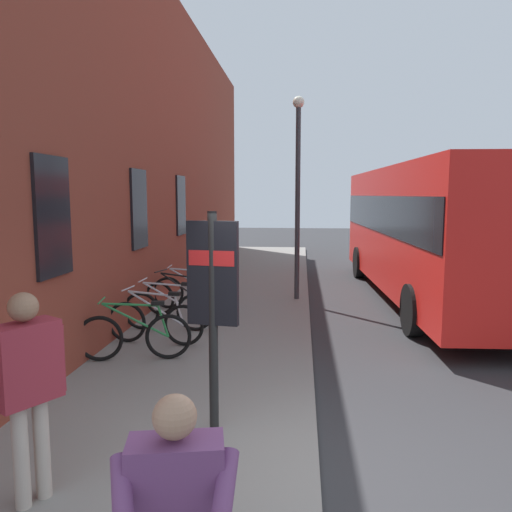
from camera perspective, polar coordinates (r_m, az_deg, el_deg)
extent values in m
plane|color=#2D2D30|center=(10.70, 11.62, -7.64)|extent=(60.00, 60.00, 0.00)
cube|color=gray|center=(12.66, -1.90, -4.92)|extent=(24.00, 3.50, 0.12)
cube|color=brown|center=(13.82, -10.09, 12.05)|extent=(22.00, 0.60, 7.83)
cube|color=black|center=(7.10, -22.37, 4.21)|extent=(0.90, 0.06, 1.60)
cube|color=black|center=(10.32, -13.34, 5.28)|extent=(0.90, 0.06, 1.60)
cube|color=black|center=(13.69, -8.66, 5.78)|extent=(0.90, 0.06, 1.60)
torus|color=black|center=(8.12, -17.56, -9.05)|extent=(0.20, 0.72, 0.72)
torus|color=black|center=(7.97, -10.06, -9.12)|extent=(0.20, 0.72, 0.72)
cylinder|color=#267F3F|center=(7.95, -13.72, -7.20)|extent=(0.23, 1.01, 0.58)
cylinder|color=#267F3F|center=(7.91, -14.32, -5.44)|extent=(0.20, 0.84, 0.09)
cylinder|color=#267F3F|center=(7.91, -10.64, -7.38)|extent=(0.07, 0.19, 0.51)
cube|color=black|center=(7.85, -11.24, -5.33)|extent=(0.14, 0.22, 0.06)
cylinder|color=#267F3F|center=(7.97, -17.37, -4.90)|extent=(0.48, 0.12, 0.02)
torus|color=black|center=(9.00, -14.68, -7.37)|extent=(0.14, 0.72, 0.72)
torus|color=black|center=(8.60, -8.33, -7.89)|extent=(0.14, 0.72, 0.72)
cylinder|color=silver|center=(8.71, -11.48, -5.89)|extent=(0.15, 1.02, 0.58)
cylinder|color=silver|center=(8.69, -11.97, -4.26)|extent=(0.13, 0.85, 0.09)
cylinder|color=silver|center=(8.56, -8.84, -6.23)|extent=(0.06, 0.19, 0.51)
cube|color=black|center=(8.53, -9.35, -4.31)|extent=(0.12, 0.21, 0.06)
cylinder|color=silver|center=(8.85, -14.52, -3.63)|extent=(0.48, 0.08, 0.02)
torus|color=black|center=(9.78, -13.08, -6.17)|extent=(0.07, 0.72, 0.72)
torus|color=black|center=(9.49, -7.04, -6.44)|extent=(0.07, 0.72, 0.72)
cylinder|color=silver|center=(9.55, -10.00, -4.71)|extent=(0.05, 1.02, 0.58)
cylinder|color=silver|center=(9.53, -10.46, -3.23)|extent=(0.05, 0.85, 0.09)
cylinder|color=silver|center=(9.45, -7.51, -4.95)|extent=(0.04, 0.18, 0.51)
cube|color=black|center=(9.41, -7.98, -3.21)|extent=(0.10, 0.20, 0.06)
cylinder|color=silver|center=(9.64, -12.90, -2.71)|extent=(0.48, 0.03, 0.02)
torus|color=black|center=(10.85, -11.05, -4.81)|extent=(0.25, 0.71, 0.72)
torus|color=black|center=(10.34, -6.07, -5.30)|extent=(0.25, 0.71, 0.72)
cylinder|color=black|center=(10.52, -8.53, -3.60)|extent=(0.31, 0.99, 0.58)
cylinder|color=black|center=(10.51, -8.91, -2.23)|extent=(0.26, 0.83, 0.09)
cylinder|color=black|center=(10.33, -6.46, -3.91)|extent=(0.08, 0.19, 0.51)
cube|color=black|center=(10.31, -6.86, -2.29)|extent=(0.15, 0.22, 0.06)
cylinder|color=black|center=(10.72, -10.90, -1.69)|extent=(0.47, 0.15, 0.02)
torus|color=black|center=(11.44, -10.10, -4.17)|extent=(0.10, 0.72, 0.72)
torus|color=black|center=(11.27, -4.86, -4.25)|extent=(0.10, 0.72, 0.72)
cylinder|color=silver|center=(11.29, -7.40, -2.85)|extent=(0.10, 1.02, 0.58)
cylinder|color=silver|center=(11.26, -7.79, -1.59)|extent=(0.09, 0.85, 0.09)
cylinder|color=silver|center=(11.24, -5.25, -3.00)|extent=(0.05, 0.19, 0.51)
cube|color=black|center=(11.20, -5.65, -1.53)|extent=(0.11, 0.21, 0.06)
cylinder|color=silver|center=(11.33, -9.92, -1.20)|extent=(0.48, 0.05, 0.02)
cylinder|color=black|center=(5.32, -4.95, -7.86)|extent=(0.10, 0.10, 2.40)
cube|color=black|center=(5.21, -5.01, -2.00)|extent=(0.16, 0.56, 1.10)
cube|color=red|center=(5.18, -5.03, -0.20)|extent=(0.16, 0.50, 0.16)
cube|color=red|center=(13.30, 19.19, 3.06)|extent=(10.59, 2.90, 3.00)
cube|color=black|center=(13.28, 19.26, 4.61)|extent=(10.38, 2.94, 0.90)
cylinder|color=black|center=(9.96, 17.57, -5.96)|extent=(1.01, 0.29, 1.00)
cylinder|color=black|center=(16.98, 19.78, -0.75)|extent=(1.01, 0.29, 1.00)
cylinder|color=black|center=(16.45, 11.74, -0.72)|extent=(1.01, 0.29, 1.00)
cylinder|color=#B2A599|center=(4.77, -25.44, -20.15)|extent=(0.13, 0.13, 0.88)
cylinder|color=#B2A599|center=(4.85, -23.42, -19.58)|extent=(0.13, 0.13, 0.88)
cube|color=maroon|center=(4.52, -24.93, -11.07)|extent=(0.57, 0.48, 0.66)
sphere|color=#8C664C|center=(4.40, -25.24, -5.33)|extent=(0.24, 0.24, 0.24)
cylinder|color=maroon|center=(4.67, -21.77, -10.88)|extent=(0.10, 0.10, 0.59)
cylinder|color=#723F72|center=(11.40, -3.98, -4.02)|extent=(0.11, 0.11, 0.76)
cylinder|color=#723F72|center=(11.54, -3.72, -3.88)|extent=(0.11, 0.11, 0.76)
cube|color=#4C724C|center=(11.36, -3.88, -0.66)|extent=(0.48, 0.30, 0.57)
sphere|color=tan|center=(11.32, -3.89, 1.33)|extent=(0.21, 0.21, 0.21)
cylinder|color=#4C724C|center=(11.13, -4.31, -1.02)|extent=(0.09, 0.09, 0.51)
cylinder|color=#4C724C|center=(11.60, -3.45, -0.68)|extent=(0.09, 0.09, 0.51)
cube|color=#723F72|center=(2.71, -9.15, -25.84)|extent=(0.32, 0.50, 0.60)
sphere|color=tan|center=(2.51, -9.35, -17.80)|extent=(0.22, 0.22, 0.22)
cylinder|color=#723F72|center=(2.50, -3.79, -26.20)|extent=(0.43, 0.10, 0.33)
cylinder|color=#723F72|center=(2.53, -15.11, -26.00)|extent=(0.43, 0.25, 0.33)
cylinder|color=#333338|center=(12.13, 4.81, 5.85)|extent=(0.12, 0.12, 4.63)
sphere|color=silver|center=(12.32, 4.93, 17.25)|extent=(0.28, 0.28, 0.28)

